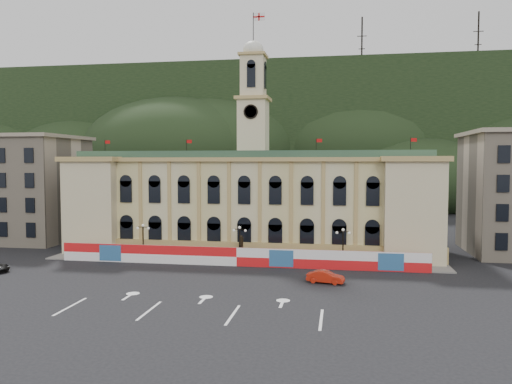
# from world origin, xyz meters

# --- Properties ---
(ground) EXTENTS (260.00, 260.00, 0.00)m
(ground) POSITION_xyz_m (0.00, 0.00, 0.00)
(ground) COLOR black
(ground) RESTS_ON ground
(lane_markings) EXTENTS (26.00, 10.00, 0.02)m
(lane_markings) POSITION_xyz_m (0.00, -5.00, 0.00)
(lane_markings) COLOR white
(lane_markings) RESTS_ON ground
(hill_ridge) EXTENTS (230.00, 80.00, 64.00)m
(hill_ridge) POSITION_xyz_m (0.03, 121.99, 19.48)
(hill_ridge) COLOR black
(hill_ridge) RESTS_ON ground
(city_hall) EXTENTS (56.20, 17.60, 37.10)m
(city_hall) POSITION_xyz_m (0.00, 27.63, 7.85)
(city_hall) COLOR beige
(city_hall) RESTS_ON ground
(side_building_left) EXTENTS (21.00, 17.00, 18.60)m
(side_building_left) POSITION_xyz_m (-43.00, 30.93, 9.33)
(side_building_left) COLOR #BAA98F
(side_building_left) RESTS_ON ground
(hoarding_fence) EXTENTS (50.00, 0.44, 2.50)m
(hoarding_fence) POSITION_xyz_m (0.06, 15.07, 1.25)
(hoarding_fence) COLOR red
(hoarding_fence) RESTS_ON ground
(pavement) EXTENTS (56.00, 5.50, 0.16)m
(pavement) POSITION_xyz_m (0.00, 17.75, 0.08)
(pavement) COLOR slate
(pavement) RESTS_ON ground
(statue) EXTENTS (1.40, 1.40, 3.72)m
(statue) POSITION_xyz_m (0.00, 18.00, 1.19)
(statue) COLOR #595651
(statue) RESTS_ON ground
(lamp_left) EXTENTS (1.96, 0.44, 5.15)m
(lamp_left) POSITION_xyz_m (-14.00, 17.00, 3.07)
(lamp_left) COLOR black
(lamp_left) RESTS_ON ground
(lamp_center) EXTENTS (1.96, 0.44, 5.15)m
(lamp_center) POSITION_xyz_m (0.00, 17.00, 3.07)
(lamp_center) COLOR black
(lamp_center) RESTS_ON ground
(lamp_right) EXTENTS (1.96, 0.44, 5.15)m
(lamp_right) POSITION_xyz_m (14.00, 17.00, 3.07)
(lamp_right) COLOR black
(lamp_right) RESTS_ON ground
(red_sedan) EXTENTS (3.07, 4.84, 1.41)m
(red_sedan) POSITION_xyz_m (11.99, 7.57, 0.71)
(red_sedan) COLOR red
(red_sedan) RESTS_ON ground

